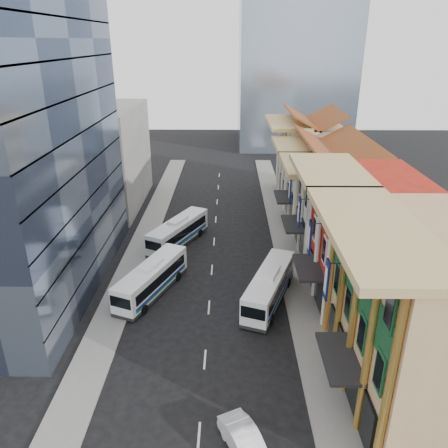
{
  "coord_description": "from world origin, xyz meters",
  "views": [
    {
      "loc": [
        1.78,
        -18.47,
        22.38
      ],
      "look_at": [
        1.29,
        21.38,
        5.52
      ],
      "focal_mm": 35.0,
      "sensor_mm": 36.0,
      "label": 1
    }
  ],
  "objects_px": {
    "shophouse_tan": "(420,318)",
    "bus_left_near": "(152,278)",
    "sedan_right": "(246,444)",
    "office_tower": "(12,133)",
    "bus_left_far": "(178,231)",
    "bus_right": "(269,286)"
  },
  "relations": [
    {
      "from": "bus_left_near",
      "to": "shophouse_tan",
      "type": "bearing_deg",
      "value": -10.53
    },
    {
      "from": "bus_left_far",
      "to": "bus_right",
      "type": "xyz_separation_m",
      "value": [
        9.65,
        -12.2,
        0.01
      ]
    },
    {
      "from": "bus_left_far",
      "to": "shophouse_tan",
      "type": "bearing_deg",
      "value": -26.2
    },
    {
      "from": "shophouse_tan",
      "to": "bus_left_near",
      "type": "distance_m",
      "value": 23.51
    },
    {
      "from": "bus_left_far",
      "to": "sedan_right",
      "type": "relative_size",
      "value": 2.19
    },
    {
      "from": "shophouse_tan",
      "to": "bus_left_far",
      "type": "distance_m",
      "value": 29.83
    },
    {
      "from": "shophouse_tan",
      "to": "sedan_right",
      "type": "distance_m",
      "value": 13.36
    },
    {
      "from": "shophouse_tan",
      "to": "sedan_right",
      "type": "height_order",
      "value": "shophouse_tan"
    },
    {
      "from": "shophouse_tan",
      "to": "office_tower",
      "type": "xyz_separation_m",
      "value": [
        -31.0,
        14.0,
        9.0
      ]
    },
    {
      "from": "office_tower",
      "to": "sedan_right",
      "type": "bearing_deg",
      "value": -43.97
    },
    {
      "from": "office_tower",
      "to": "sedan_right",
      "type": "distance_m",
      "value": 31.01
    },
    {
      "from": "bus_left_near",
      "to": "bus_left_far",
      "type": "height_order",
      "value": "bus_left_far"
    },
    {
      "from": "bus_left_near",
      "to": "bus_left_far",
      "type": "distance_m",
      "value": 10.96
    },
    {
      "from": "bus_left_far",
      "to": "sedan_right",
      "type": "height_order",
      "value": "bus_left_far"
    },
    {
      "from": "sedan_right",
      "to": "shophouse_tan",
      "type": "bearing_deg",
      "value": -1.46
    },
    {
      "from": "bus_left_far",
      "to": "sedan_right",
      "type": "xyz_separation_m",
      "value": [
        6.98,
        -28.39,
        -0.86
      ]
    },
    {
      "from": "bus_right",
      "to": "sedan_right",
      "type": "xyz_separation_m",
      "value": [
        -2.67,
        -16.2,
        -0.88
      ]
    },
    {
      "from": "bus_left_far",
      "to": "sedan_right",
      "type": "distance_m",
      "value": 29.25
    },
    {
      "from": "office_tower",
      "to": "bus_left_near",
      "type": "distance_m",
      "value": 17.72
    },
    {
      "from": "office_tower",
      "to": "sedan_right",
      "type": "relative_size",
      "value": 6.44
    },
    {
      "from": "shophouse_tan",
      "to": "bus_right",
      "type": "relative_size",
      "value": 1.37
    },
    {
      "from": "bus_left_near",
      "to": "sedan_right",
      "type": "distance_m",
      "value": 19.42
    }
  ]
}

